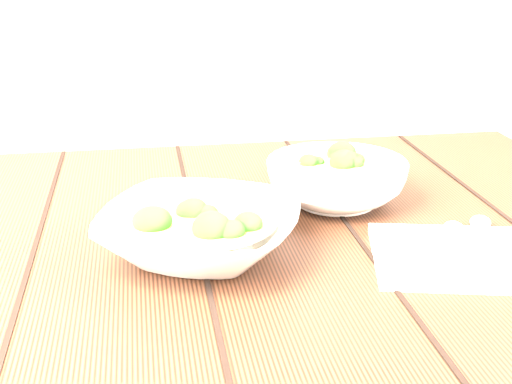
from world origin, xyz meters
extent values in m
cube|color=black|center=(0.00, 0.00, 0.73)|extent=(1.20, 0.80, 0.04)
cube|color=black|center=(0.54, 0.34, 0.35)|extent=(0.07, 0.07, 0.71)
imported|color=silver|center=(-0.02, -0.07, 0.78)|extent=(0.30, 0.30, 0.06)
cylinder|color=#A17D48|center=(-0.02, -0.07, 0.80)|extent=(0.19, 0.19, 0.00)
ellipsoid|color=#347D1B|center=(0.00, -0.06, 0.80)|extent=(0.04, 0.03, 0.03)
ellipsoid|color=#347D1B|center=(-0.02, -0.03, 0.80)|extent=(0.04, 0.03, 0.03)
ellipsoid|color=#347D1B|center=(-0.07, -0.05, 0.80)|extent=(0.04, 0.03, 0.03)
ellipsoid|color=#347D1B|center=(-0.04, -0.09, 0.80)|extent=(0.04, 0.03, 0.03)
ellipsoid|color=#347D1B|center=(0.00, -0.10, 0.80)|extent=(0.04, 0.03, 0.03)
imported|color=silver|center=(0.19, 0.08, 0.78)|extent=(0.22, 0.22, 0.06)
cylinder|color=#A17D48|center=(0.19, 0.08, 0.80)|extent=(0.16, 0.16, 0.00)
ellipsoid|color=#347D1B|center=(0.21, 0.08, 0.81)|extent=(0.03, 0.03, 0.03)
ellipsoid|color=#347D1B|center=(0.19, 0.11, 0.81)|extent=(0.03, 0.03, 0.03)
ellipsoid|color=#347D1B|center=(0.14, 0.09, 0.81)|extent=(0.03, 0.03, 0.03)
ellipsoid|color=#347D1B|center=(0.17, 0.06, 0.81)|extent=(0.03, 0.03, 0.03)
ellipsoid|color=#347D1B|center=(0.21, 0.05, 0.81)|extent=(0.03, 0.03, 0.03)
torus|color=black|center=(0.04, 0.06, 0.76)|extent=(0.13, 0.13, 0.03)
cube|color=beige|center=(0.28, -0.13, 0.76)|extent=(0.23, 0.21, 0.01)
cylinder|color=beige|center=(0.26, -0.14, 0.76)|extent=(0.06, 0.12, 0.01)
ellipsoid|color=beige|center=(0.30, -0.07, 0.76)|extent=(0.05, 0.05, 0.01)
cylinder|color=beige|center=(0.30, -0.12, 0.76)|extent=(0.07, 0.12, 0.01)
ellipsoid|color=beige|center=(0.34, -0.06, 0.76)|extent=(0.05, 0.05, 0.01)
camera|label=1|loc=(-0.08, -0.84, 1.12)|focal=50.00mm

